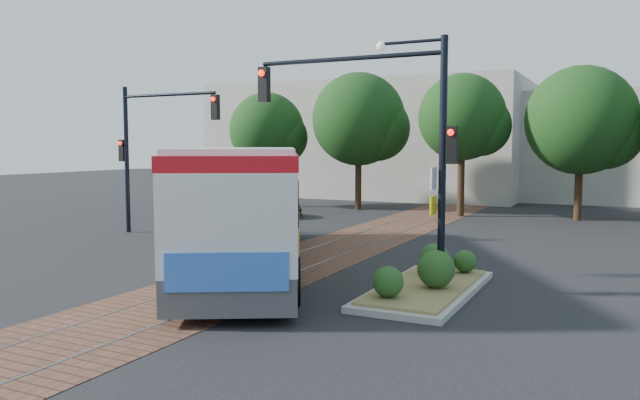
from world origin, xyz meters
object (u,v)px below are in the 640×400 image
at_px(signal_pole_left, 147,139).
at_px(officer, 167,218).
at_px(city_bus, 249,200).
at_px(signal_pole_main, 394,123).
at_px(parked_car, 260,203).
at_px(traffic_island, 428,279).

xyz_separation_m(signal_pole_left, officer, (1.50, -0.66, -3.07)).
bearing_deg(officer, city_bus, 118.51).
distance_m(signal_pole_main, parked_car, 17.28).
xyz_separation_m(signal_pole_main, officer, (-10.73, 4.15, -3.37)).
bearing_deg(city_bus, officer, 122.05).
distance_m(traffic_island, signal_pole_main, 3.95).
bearing_deg(signal_pole_left, officer, -23.67).
height_order(officer, parked_car, officer).
bearing_deg(traffic_island, signal_pole_left, 159.64).
bearing_deg(parked_car, officer, -166.37).
bearing_deg(city_bus, traffic_island, -39.09).
distance_m(signal_pole_left, parked_car, 8.20).
bearing_deg(signal_pole_left, parked_car, 85.18).
height_order(signal_pole_main, parked_car, signal_pole_main).
height_order(signal_pole_left, parked_car, signal_pole_left).
relative_size(traffic_island, parked_car, 1.10).
relative_size(signal_pole_main, officer, 3.80).
xyz_separation_m(city_bus, signal_pole_main, (4.90, -0.94, 2.19)).
relative_size(city_bus, signal_pole_left, 2.15).
height_order(signal_pole_main, officer, signal_pole_main).
xyz_separation_m(traffic_island, parked_car, (-12.55, 12.42, 0.35)).
height_order(signal_pole_main, signal_pole_left, signal_pole_main).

